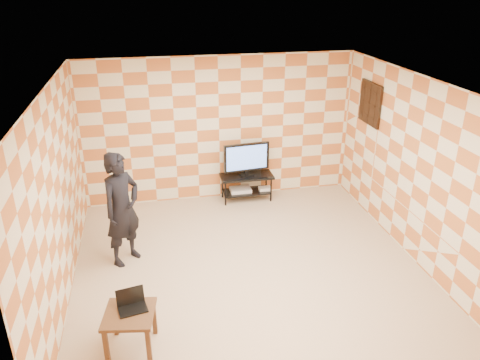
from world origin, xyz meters
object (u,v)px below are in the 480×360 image
tv_stand (246,182)px  tv (247,158)px  side_table (130,319)px  person (122,209)px

tv_stand → tv: tv is taller
tv_stand → side_table: 4.14m
side_table → person: person is taller
tv_stand → side_table: bearing=-121.0°
tv → person: bearing=-143.0°
tv_stand → person: size_ratio=0.57×
person → side_table: bearing=-131.5°
side_table → person: bearing=92.5°
tv_stand → tv: bearing=-95.6°
side_table → tv_stand: bearing=59.0°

